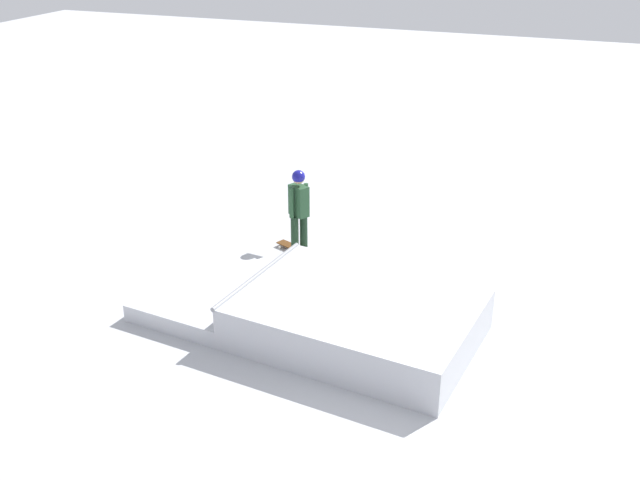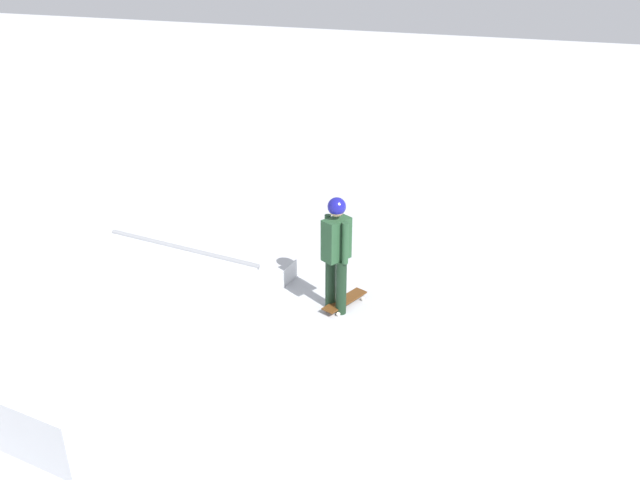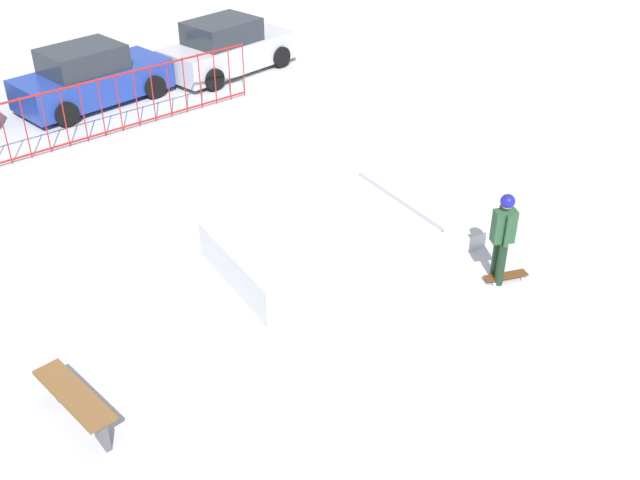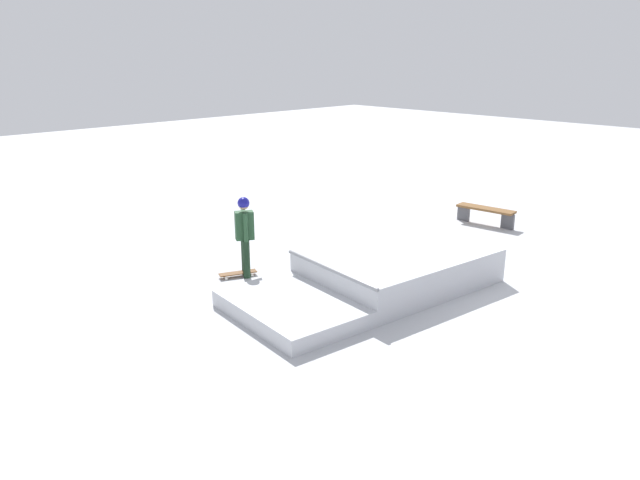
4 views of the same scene
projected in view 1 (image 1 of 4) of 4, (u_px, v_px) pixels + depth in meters
ground_plane at (420, 366)px, 10.99m from camera, size 60.00×60.00×0.00m
skate_ramp at (330, 314)px, 11.76m from camera, size 5.67×3.22×0.74m
skater at (299, 206)px, 14.04m from camera, size 0.44×0.40×1.73m
skateboard at (294, 247)px, 14.56m from camera, size 0.82×0.49×0.09m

